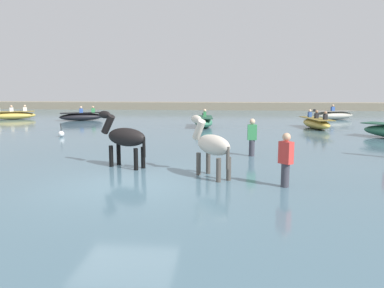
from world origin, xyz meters
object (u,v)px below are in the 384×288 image
object	(u,v)px
boat_distant_west	(12,115)
person_wading_close	(252,140)
person_wading_mid	(286,164)
channel_buoy	(61,134)
horse_lead_black	(125,138)
boat_mid_outer	(316,123)
boat_far_offshore	(81,116)
boat_near_port	(204,122)
boat_far_inshore	(333,115)
horse_trailing_pinto	(212,146)

from	to	relation	value
boat_distant_west	person_wading_close	size ratio (longest dim) A/B	2.14
person_wading_mid	person_wading_close	size ratio (longest dim) A/B	1.00
person_wading_close	channel_buoy	xyz separation A→B (m)	(-9.01, 4.58, -0.42)
horse_lead_black	boat_distant_west	size ratio (longest dim) A/B	0.57
horse_lead_black	channel_buoy	world-z (taller)	horse_lead_black
boat_mid_outer	channel_buoy	xyz separation A→B (m)	(-13.52, -4.93, -0.17)
horse_lead_black	boat_distant_west	bearing A→B (deg)	128.68
boat_far_offshore	person_wading_mid	size ratio (longest dim) A/B	1.98
horse_lead_black	boat_near_port	size ratio (longest dim) A/B	0.66
channel_buoy	boat_distant_west	bearing A→B (deg)	130.12
channel_buoy	boat_far_offshore	bearing A→B (deg)	105.17
channel_buoy	boat_mid_outer	bearing A→B (deg)	20.05
boat_near_port	boat_far_offshore	size ratio (longest dim) A/B	0.94
boat_mid_outer	horse_lead_black	bearing A→B (deg)	-125.99
boat_distant_west	person_wading_close	bearing A→B (deg)	-39.76
person_wading_mid	boat_near_port	bearing A→B (deg)	101.01
channel_buoy	person_wading_close	bearing A→B (deg)	-26.93
horse_lead_black	person_wading_mid	bearing A→B (deg)	-23.52
person_wading_close	boat_near_port	bearing A→B (deg)	102.76
person_wading_mid	boat_distant_west	bearing A→B (deg)	133.80
boat_mid_outer	person_wading_mid	bearing A→B (deg)	-106.36
boat_far_offshore	person_wading_close	bearing A→B (deg)	-50.04
person_wading_close	person_wading_mid	bearing A→B (deg)	-83.17
person_wading_mid	channel_buoy	bearing A→B (deg)	137.44
boat_far_inshore	boat_near_port	bearing A→B (deg)	-146.48
horse_trailing_pinto	boat_mid_outer	distance (m)	14.06
boat_far_inshore	boat_mid_outer	distance (m)	7.14
person_wading_mid	channel_buoy	distance (m)	12.92
boat_far_inshore	person_wading_mid	distance (m)	21.35
boat_far_inshore	person_wading_close	bearing A→B (deg)	-114.51
horse_lead_black	person_wading_close	xyz separation A→B (m)	(4.00, 2.20, -0.31)
boat_far_inshore	boat_mid_outer	bearing A→B (deg)	-113.25
horse_trailing_pinto	boat_distant_west	bearing A→B (deg)	132.10
boat_distant_west	channel_buoy	distance (m)	12.76
boat_near_port	boat_mid_outer	xyz separation A→B (m)	(6.72, -0.24, -0.00)
boat_mid_outer	person_wading_close	xyz separation A→B (m)	(-4.51, -9.51, 0.25)
person_wading_close	boat_mid_outer	bearing A→B (deg)	64.64
boat_distant_west	boat_far_inshore	world-z (taller)	boat_far_inshore
horse_lead_black	channel_buoy	bearing A→B (deg)	126.50
horse_lead_black	boat_far_inshore	world-z (taller)	horse_lead_black
horse_trailing_pinto	boat_near_port	size ratio (longest dim) A/B	0.64
horse_trailing_pinto	boat_mid_outer	xyz separation A→B (m)	(5.83, 12.78, -0.53)
boat_near_port	person_wading_mid	xyz separation A→B (m)	(2.71, -13.91, 0.25)
boat_distant_west	person_wading_mid	size ratio (longest dim) A/B	2.14
boat_near_port	horse_trailing_pinto	bearing A→B (deg)	-86.11
boat_far_inshore	person_wading_close	xyz separation A→B (m)	(-7.33, -16.07, 0.23)
horse_lead_black	boat_near_port	xyz separation A→B (m)	(1.79, 11.95, -0.56)
horse_lead_black	person_wading_mid	world-z (taller)	horse_lead_black
boat_near_port	boat_distant_west	bearing A→B (deg)	163.05
horse_lead_black	person_wading_close	bearing A→B (deg)	28.82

